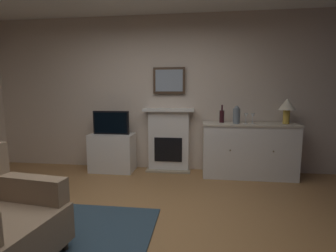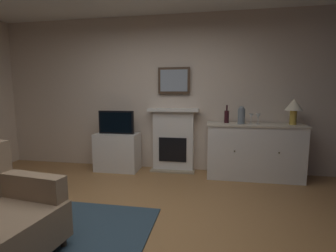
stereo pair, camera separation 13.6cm
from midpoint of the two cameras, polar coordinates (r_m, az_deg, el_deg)
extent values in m
cube|color=#9E7042|center=(2.58, -12.12, -25.53)|extent=(6.22, 4.56, 0.10)
cube|color=beige|center=(4.34, -2.83, 7.48)|extent=(6.22, 0.06, 2.69)
cube|color=white|center=(4.28, -0.72, -3.54)|extent=(0.70, 0.18, 1.05)
cube|color=tan|center=(4.31, -0.89, -10.45)|extent=(0.77, 0.20, 0.03)
cube|color=black|center=(4.22, -0.89, -5.58)|extent=(0.48, 0.02, 0.42)
cube|color=white|center=(4.18, -0.79, 3.81)|extent=(0.87, 0.27, 0.05)
cube|color=#473323|center=(4.24, -0.67, 10.62)|extent=(0.55, 0.03, 0.45)
cube|color=#8C99A8|center=(4.23, -0.70, 10.63)|extent=(0.47, 0.01, 0.37)
cube|color=white|center=(4.15, 17.48, -5.65)|extent=(1.45, 0.45, 0.85)
cube|color=beige|center=(4.08, 17.72, 0.39)|extent=(1.48, 0.48, 0.03)
sphere|color=brown|center=(3.86, 13.45, -5.58)|extent=(0.02, 0.02, 0.02)
sphere|color=brown|center=(3.99, 22.66, -5.55)|extent=(0.02, 0.02, 0.02)
cylinder|color=#B79338|center=(4.20, 25.22, 1.95)|extent=(0.10, 0.10, 0.22)
cone|color=#EFE5C6|center=(4.19, 25.37, 4.67)|extent=(0.26, 0.26, 0.18)
cylinder|color=#331419|center=(4.05, 11.59, 2.20)|extent=(0.08, 0.08, 0.20)
cylinder|color=#331419|center=(4.04, 11.64, 4.24)|extent=(0.03, 0.03, 0.09)
cylinder|color=silver|center=(4.01, 16.86, 0.56)|extent=(0.06, 0.06, 0.00)
cylinder|color=silver|center=(4.00, 16.89, 1.23)|extent=(0.01, 0.01, 0.09)
cone|color=silver|center=(3.99, 16.93, 2.37)|extent=(0.07, 0.07, 0.07)
cylinder|color=silver|center=(4.05, 18.33, 0.58)|extent=(0.06, 0.06, 0.00)
cylinder|color=silver|center=(4.05, 18.36, 1.24)|extent=(0.01, 0.01, 0.09)
cone|color=silver|center=(4.04, 18.40, 2.37)|extent=(0.07, 0.07, 0.07)
cylinder|color=slate|center=(3.98, 14.84, 2.29)|extent=(0.11, 0.11, 0.24)
sphere|color=slate|center=(3.97, 14.90, 4.01)|extent=(0.08, 0.08, 0.08)
cube|color=white|center=(4.40, -13.79, -6.06)|extent=(0.75, 0.42, 0.66)
cube|color=black|center=(4.29, -14.10, 0.77)|extent=(0.62, 0.06, 0.40)
cube|color=black|center=(4.26, -14.26, 0.71)|extent=(0.57, 0.01, 0.35)
cube|color=#8C7259|center=(2.54, -31.36, -12.44)|extent=(0.73, 0.23, 0.22)
cylinder|color=#473323|center=(2.52, -24.58, -24.14)|extent=(0.05, 0.05, 0.10)
cylinder|color=#473323|center=(2.96, -35.61, -19.99)|extent=(0.05, 0.05, 0.10)
camera|label=1|loc=(0.07, -91.47, -0.20)|focal=25.94mm
camera|label=2|loc=(0.07, 88.53, 0.20)|focal=25.94mm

